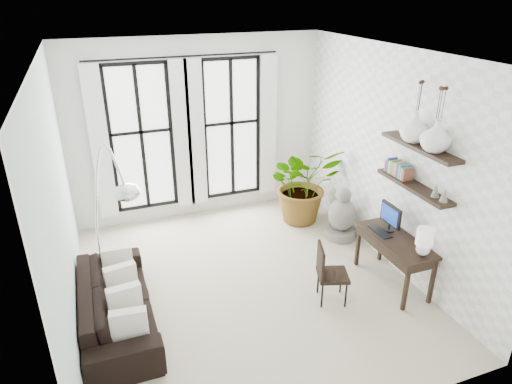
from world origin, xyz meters
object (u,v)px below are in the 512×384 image
plant (303,184)px  desk (398,243)px  desk_chair (327,270)px  arc_lamp (107,185)px  sofa (116,303)px  buddha (342,217)px

plant → desk: bearing=-81.8°
desk → desk_chair: size_ratio=1.48×
plant → arc_lamp: arc_lamp is taller
desk_chair → arc_lamp: (-2.58, 0.88, 1.27)m
desk_chair → plant: bearing=90.3°
desk_chair → arc_lamp: size_ratio=0.37×
arc_lamp → desk_chair: bearing=-18.8°
plant → sofa: bearing=-152.8°
desk → buddha: (-0.01, 1.46, -0.31)m
plant → buddha: bearing=-68.7°
desk_chair → buddha: bearing=71.7°
desk → plant: bearing=98.2°
desk_chair → arc_lamp: 3.01m
desk_chair → sofa: bearing=-172.1°
desk → buddha: size_ratio=1.35×
sofa → buddha: 3.86m
sofa → arc_lamp: bearing=-14.8°
plant → arc_lamp: bearing=-157.6°
plant → buddha: plant is taller
sofa → desk: bearing=-97.8°
arc_lamp → buddha: arc_lamp is taller
buddha → desk_chair: bearing=-126.6°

